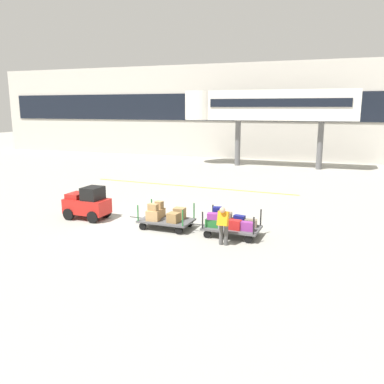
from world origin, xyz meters
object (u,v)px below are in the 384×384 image
Objects in this scene: baggage_handler at (223,224)px; safety_cone_near at (66,200)px; baggage_cart_lead at (165,217)px; baggage_tug at (87,204)px; baggage_cart_middle at (230,224)px.

safety_cone_near is at bearing 160.41° from baggage_handler.
baggage_cart_lead reaches higher than safety_cone_near.
baggage_handler is at bearing -19.59° from safety_cone_near.
safety_cone_near is (-9.96, 3.54, -0.59)m from baggage_handler.
baggage_tug is 0.71× the size of baggage_cart_lead.
baggage_tug is 1.37× the size of baggage_handler.
baggage_handler is (7.12, -1.47, 0.11)m from baggage_tug.
baggage_cart_middle is at bearing -1.86° from baggage_cart_lead.
baggage_tug reaches higher than baggage_cart_middle.
baggage_cart_lead is 3.30m from baggage_handler.
baggage_handler is at bearing -23.80° from baggage_cart_lead.
baggage_cart_middle is (7.06, -0.24, -0.22)m from baggage_tug.
baggage_cart_lead reaches higher than baggage_cart_middle.
baggage_handler is at bearing -87.07° from baggage_cart_middle.
baggage_tug reaches higher than safety_cone_near.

